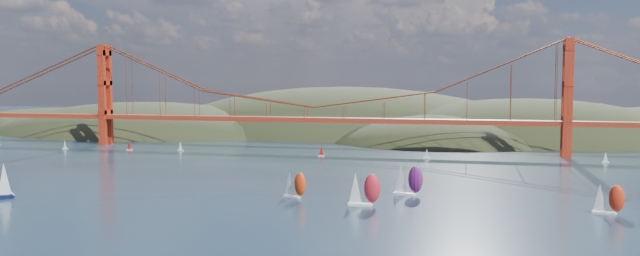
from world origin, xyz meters
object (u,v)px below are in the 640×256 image
Objects in this scene: racer_1 at (363,189)px; racer_2 at (608,198)px; racer_rwb at (408,179)px; racer_0 at (294,184)px.

racer_1 is 65.30m from racer_2.
racer_1 is 0.99× the size of racer_rwb.
racer_0 is at bearing -172.28° from racer_2.
racer_rwb reaches higher than racer_0.
racer_2 is (87.47, -2.40, 0.04)m from racer_0.
racer_rwb is (-54.56, 14.70, 0.71)m from racer_2.
racer_2 is 56.51m from racer_rwb.
racer_1 is at bearing 3.89° from racer_0.
racer_1 reaches higher than racer_2.
racer_rwb reaches higher than racer_2.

